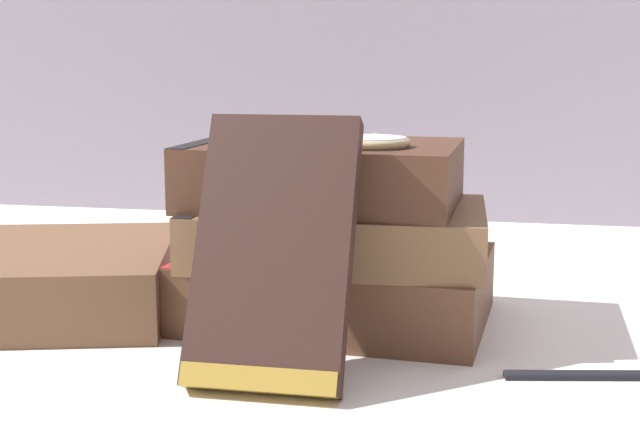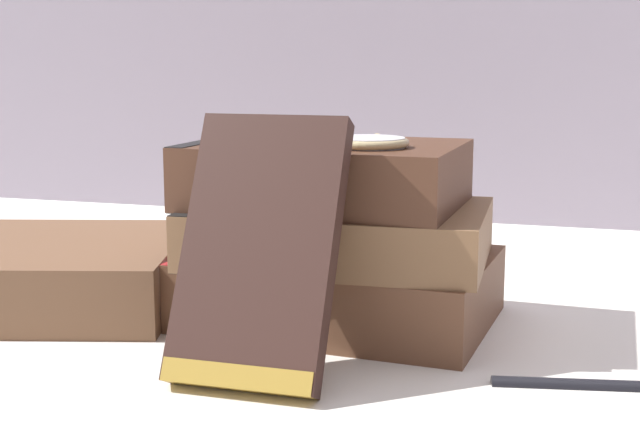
% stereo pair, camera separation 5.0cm
% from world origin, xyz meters
% --- Properties ---
extents(ground_plane, '(3.00, 3.00, 0.00)m').
position_xyz_m(ground_plane, '(0.00, 0.00, 0.00)').
color(ground_plane, white).
extents(book_flat_bottom, '(0.20, 0.15, 0.04)m').
position_xyz_m(book_flat_bottom, '(0.02, 0.02, 0.02)').
color(book_flat_bottom, brown).
rests_on(book_flat_bottom, ground_plane).
extents(book_flat_middle, '(0.18, 0.13, 0.03)m').
position_xyz_m(book_flat_middle, '(0.02, 0.01, 0.06)').
color(book_flat_middle, brown).
rests_on(book_flat_middle, book_flat_bottom).
extents(book_flat_top, '(0.17, 0.12, 0.04)m').
position_xyz_m(book_flat_top, '(0.01, 0.01, 0.10)').
color(book_flat_top, '#4C2D1E').
rests_on(book_flat_top, book_flat_middle).
extents(book_side_left, '(0.23, 0.21, 0.04)m').
position_xyz_m(book_side_left, '(-0.19, 0.00, 0.02)').
color(book_side_left, brown).
rests_on(book_side_left, ground_plane).
extents(book_leaning_front, '(0.08, 0.08, 0.14)m').
position_xyz_m(book_leaning_front, '(0.01, -0.09, 0.06)').
color(book_leaning_front, '#331E19').
rests_on(book_leaning_front, ground_plane).
extents(pocket_watch, '(0.05, 0.05, 0.01)m').
position_xyz_m(pocket_watch, '(0.04, -0.01, 0.12)').
color(pocket_watch, silver).
rests_on(pocket_watch, book_flat_top).
extents(fountain_pen, '(0.13, 0.03, 0.01)m').
position_xyz_m(fountain_pen, '(0.19, -0.06, 0.00)').
color(fountain_pen, black).
rests_on(fountain_pen, ground_plane).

